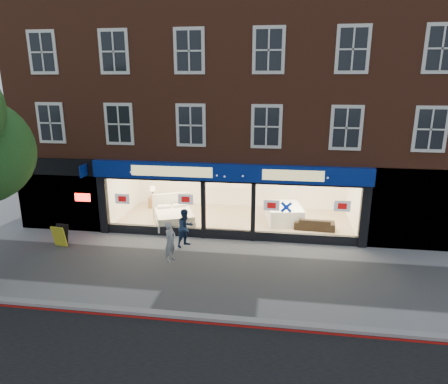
% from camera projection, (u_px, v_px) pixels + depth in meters
% --- Properties ---
extents(ground, '(120.00, 120.00, 0.00)m').
position_uv_depth(ground, '(216.00, 272.00, 14.14)').
color(ground, gray).
rests_on(ground, ground).
extents(kerb_line, '(60.00, 0.10, 0.01)m').
position_uv_depth(kerb_line, '(199.00, 323.00, 11.19)').
color(kerb_line, '#8C0A07').
rests_on(kerb_line, ground).
extents(kerb_stone, '(60.00, 0.25, 0.12)m').
position_uv_depth(kerb_stone, '(200.00, 317.00, 11.36)').
color(kerb_stone, gray).
rests_on(kerb_stone, ground).
extents(showroom_floor, '(11.00, 4.50, 0.10)m').
position_uv_depth(showroom_floor, '(234.00, 220.00, 19.12)').
color(showroom_floor, tan).
rests_on(showroom_floor, ground).
extents(building, '(19.00, 8.26, 10.30)m').
position_uv_depth(building, '(239.00, 77.00, 18.90)').
color(building, brown).
rests_on(building, ground).
extents(display_bed, '(2.41, 2.61, 1.19)m').
position_uv_depth(display_bed, '(174.00, 216.00, 18.51)').
color(display_bed, beige).
rests_on(display_bed, showroom_floor).
extents(bedside_table, '(0.50, 0.50, 0.55)m').
position_uv_depth(bedside_table, '(153.00, 202.00, 20.80)').
color(bedside_table, brown).
rests_on(bedside_table, showroom_floor).
extents(mattress_stack, '(1.86, 2.19, 0.77)m').
position_uv_depth(mattress_stack, '(284.00, 214.00, 18.73)').
color(mattress_stack, white).
rests_on(mattress_stack, showroom_floor).
extents(sofa, '(1.82, 0.82, 0.52)m').
position_uv_depth(sofa, '(314.00, 223.00, 17.80)').
color(sofa, black).
rests_on(sofa, showroom_floor).
extents(a_board, '(0.63, 0.45, 0.90)m').
position_uv_depth(a_board, '(61.00, 236.00, 16.19)').
color(a_board, gold).
rests_on(a_board, ground).
extents(pedestrian_grey, '(0.53, 0.65, 1.52)m').
position_uv_depth(pedestrian_grey, '(170.00, 242.00, 14.82)').
color(pedestrian_grey, '#939699').
rests_on(pedestrian_grey, ground).
extents(pedestrian_blue, '(0.93, 0.97, 1.57)m').
position_uv_depth(pedestrian_blue, '(186.00, 228.00, 16.11)').
color(pedestrian_blue, '#1C2E4E').
rests_on(pedestrian_blue, ground).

